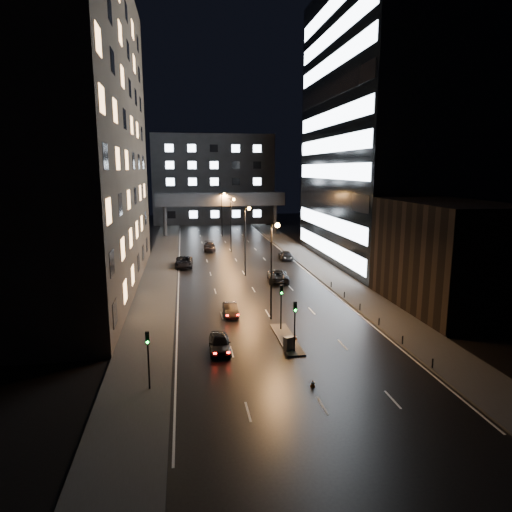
# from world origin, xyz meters

# --- Properties ---
(ground) EXTENTS (160.00, 160.00, 0.00)m
(ground) POSITION_xyz_m (0.00, 40.00, 0.00)
(ground) COLOR black
(ground) RESTS_ON ground
(sidewalk_left) EXTENTS (5.00, 110.00, 0.15)m
(sidewalk_left) POSITION_xyz_m (-12.50, 35.00, 0.07)
(sidewalk_left) COLOR #383533
(sidewalk_left) RESTS_ON ground
(sidewalk_right) EXTENTS (5.00, 110.00, 0.15)m
(sidewalk_right) POSITION_xyz_m (12.50, 35.00, 0.07)
(sidewalk_right) COLOR #383533
(sidewalk_right) RESTS_ON ground
(building_left) EXTENTS (15.00, 48.00, 40.00)m
(building_left) POSITION_xyz_m (-22.50, 24.00, 20.00)
(building_left) COLOR #2D2319
(building_left) RESTS_ON ground
(building_right_low) EXTENTS (10.00, 18.00, 12.00)m
(building_right_low) POSITION_xyz_m (20.00, 9.00, 6.00)
(building_right_low) COLOR black
(building_right_low) RESTS_ON ground
(building_right_glass) EXTENTS (20.00, 36.00, 45.00)m
(building_right_glass) POSITION_xyz_m (25.00, 36.00, 22.50)
(building_right_glass) COLOR black
(building_right_glass) RESTS_ON ground
(building_far) EXTENTS (34.00, 14.00, 25.00)m
(building_far) POSITION_xyz_m (0.00, 98.00, 12.50)
(building_far) COLOR #333335
(building_far) RESTS_ON ground
(skybridge) EXTENTS (30.00, 3.00, 10.00)m
(skybridge) POSITION_xyz_m (0.00, 70.00, 8.34)
(skybridge) COLOR #333335
(skybridge) RESTS_ON ground
(median_island) EXTENTS (1.60, 8.00, 0.15)m
(median_island) POSITION_xyz_m (0.30, 2.00, 0.07)
(median_island) COLOR #383533
(median_island) RESTS_ON ground
(traffic_signal_near) EXTENTS (0.28, 0.34, 4.40)m
(traffic_signal_near) POSITION_xyz_m (0.30, 4.49, 3.09)
(traffic_signal_near) COLOR black
(traffic_signal_near) RESTS_ON median_island
(traffic_signal_far) EXTENTS (0.28, 0.34, 4.40)m
(traffic_signal_far) POSITION_xyz_m (0.30, -1.01, 3.09)
(traffic_signal_far) COLOR black
(traffic_signal_far) RESTS_ON median_island
(traffic_signal_corner) EXTENTS (0.28, 0.34, 4.40)m
(traffic_signal_corner) POSITION_xyz_m (-11.50, -6.01, 2.94)
(traffic_signal_corner) COLOR black
(traffic_signal_corner) RESTS_ON ground
(bollard_row) EXTENTS (0.12, 25.12, 0.90)m
(bollard_row) POSITION_xyz_m (10.20, 6.50, 0.45)
(bollard_row) COLOR black
(bollard_row) RESTS_ON ground
(streetlight_near) EXTENTS (1.45, 0.50, 10.15)m
(streetlight_near) POSITION_xyz_m (0.16, 8.00, 6.50)
(streetlight_near) COLOR black
(streetlight_near) RESTS_ON ground
(streetlight_mid_a) EXTENTS (1.45, 0.50, 10.15)m
(streetlight_mid_a) POSITION_xyz_m (0.16, 28.00, 6.50)
(streetlight_mid_a) COLOR black
(streetlight_mid_a) RESTS_ON ground
(streetlight_mid_b) EXTENTS (1.45, 0.50, 10.15)m
(streetlight_mid_b) POSITION_xyz_m (0.16, 48.00, 6.50)
(streetlight_mid_b) COLOR black
(streetlight_mid_b) RESTS_ON ground
(streetlight_far) EXTENTS (1.45, 0.50, 10.15)m
(streetlight_far) POSITION_xyz_m (0.16, 68.00, 6.50)
(streetlight_far) COLOR black
(streetlight_far) RESTS_ON ground
(car_away_a) EXTENTS (1.87, 4.49, 1.52)m
(car_away_a) POSITION_xyz_m (-6.00, 0.26, 0.76)
(car_away_a) COLOR black
(car_away_a) RESTS_ON ground
(car_away_b) EXTENTS (1.44, 4.06, 1.33)m
(car_away_b) POSITION_xyz_m (-4.07, 9.84, 0.67)
(car_away_b) COLOR black
(car_away_b) RESTS_ON ground
(car_away_c) EXTENTS (2.96, 6.01, 1.64)m
(car_away_c) POSITION_xyz_m (-8.91, 35.58, 0.82)
(car_away_c) COLOR black
(car_away_c) RESTS_ON ground
(car_away_d) EXTENTS (2.36, 5.48, 1.57)m
(car_away_d) POSITION_xyz_m (-3.95, 49.82, 0.79)
(car_away_d) COLOR black
(car_away_d) RESTS_ON ground
(car_toward_a) EXTENTS (3.40, 6.20, 1.65)m
(car_toward_a) POSITION_xyz_m (4.03, 23.84, 0.82)
(car_toward_a) COLOR black
(car_toward_a) RESTS_ON ground
(car_toward_b) EXTENTS (2.33, 5.13, 1.46)m
(car_toward_b) POSITION_xyz_m (8.64, 39.20, 0.73)
(car_toward_b) COLOR black
(car_toward_b) RESTS_ON ground
(utility_cabinet) EXTENTS (0.99, 0.81, 1.17)m
(utility_cabinet) POSITION_xyz_m (-0.10, -0.65, 0.73)
(utility_cabinet) COLOR #555558
(utility_cabinet) RESTS_ON median_island
(cone_a) EXTENTS (0.45, 0.45, 0.54)m
(cone_a) POSITION_xyz_m (0.12, -7.31, 0.27)
(cone_a) COLOR #D7670B
(cone_a) RESTS_ON ground
(cone_b) EXTENTS (0.40, 0.40, 0.54)m
(cone_b) POSITION_xyz_m (1.08, 1.66, 0.27)
(cone_b) COLOR #E2490B
(cone_b) RESTS_ON ground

